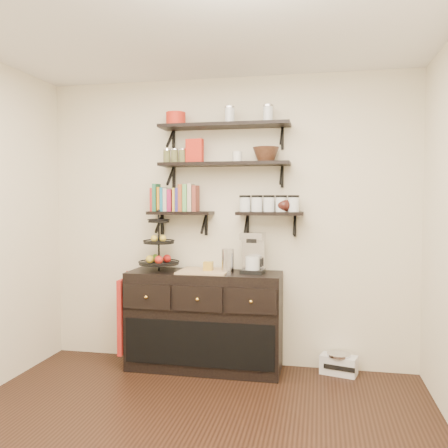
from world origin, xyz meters
TOP-DOWN VIEW (x-y plane):
  - ceiling at (0.00, 0.00)m, footprint 3.50×3.50m
  - back_wall at (0.00, 1.75)m, footprint 3.50×0.02m
  - shelf_top at (0.00, 1.62)m, footprint 1.20×0.27m
  - shelf_mid at (0.00, 1.62)m, footprint 1.20×0.27m
  - shelf_low_left at (-0.42, 1.63)m, footprint 0.60×0.25m
  - shelf_low_right at (0.42, 1.63)m, footprint 0.60×0.25m
  - cookbooks at (-0.47, 1.63)m, footprint 0.43×0.15m
  - glass_canisters at (0.41, 1.63)m, footprint 0.54×0.10m
  - sideboard at (-0.17, 1.51)m, footprint 1.40×0.50m
  - fruit_stand at (-0.60, 1.52)m, footprint 0.37×0.37m
  - candle at (-0.13, 1.51)m, footprint 0.08×0.08m
  - coffee_maker at (0.28, 1.54)m, footprint 0.21×0.21m
  - thermal_carafe at (0.06, 1.49)m, footprint 0.11×0.11m
  - apron at (-0.90, 1.41)m, footprint 0.04×0.29m
  - radio at (1.04, 1.62)m, footprint 0.34×0.26m
  - recipe_box at (-0.28, 1.61)m, footprint 0.17×0.08m
  - walnut_bowl at (0.38, 1.61)m, footprint 0.24×0.24m
  - ramekins at (0.12, 1.61)m, footprint 0.09×0.09m
  - teapot at (0.55, 1.63)m, footprint 0.18×0.14m
  - red_pot at (-0.46, 1.61)m, footprint 0.18×0.18m

SIDE VIEW (x-z plane):
  - radio at x=1.04m, z-range 0.00..0.19m
  - sideboard at x=-0.17m, z-range -0.01..0.91m
  - apron at x=-0.90m, z-range 0.15..0.83m
  - candle at x=-0.13m, z-range 0.92..1.00m
  - thermal_carafe at x=0.06m, z-range 0.90..1.12m
  - coffee_maker at x=0.28m, z-range 0.89..1.26m
  - fruit_stand at x=-0.60m, z-range 0.82..1.36m
  - back_wall at x=0.00m, z-range 0.00..2.70m
  - shelf_low_left at x=-0.42m, z-range 1.31..1.54m
  - shelf_low_right at x=0.42m, z-range 1.31..1.54m
  - glass_canisters at x=0.41m, z-range 1.45..1.58m
  - teapot at x=0.55m, z-range 1.45..1.59m
  - cookbooks at x=-0.47m, z-range 1.44..1.70m
  - shelf_mid at x=0.00m, z-range 1.77..2.00m
  - ramekins at x=0.12m, z-range 1.90..2.00m
  - walnut_bowl at x=0.38m, z-range 1.90..2.03m
  - recipe_box at x=-0.28m, z-range 1.90..2.12m
  - shelf_top at x=0.00m, z-range 2.12..2.35m
  - red_pot at x=-0.46m, z-range 2.25..2.37m
  - ceiling at x=0.00m, z-range 2.69..2.71m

